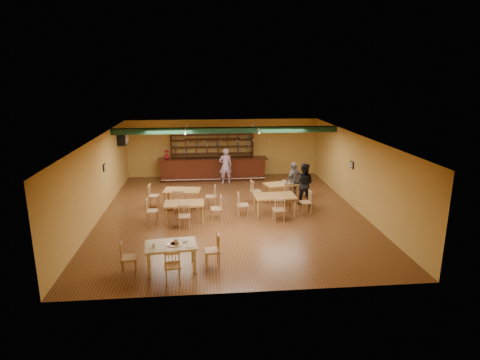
{
  "coord_description": "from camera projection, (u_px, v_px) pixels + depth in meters",
  "views": [
    {
      "loc": [
        -1.07,
        -14.87,
        5.27
      ],
      "look_at": [
        0.4,
        0.6,
        1.15
      ],
      "focal_mm": 29.92,
      "sensor_mm": 36.0,
      "label": 1
    }
  ],
  "objects": [
    {
      "name": "parmesan_shaker",
      "position": [
        154.0,
        245.0,
        10.78
      ],
      "size": [
        0.08,
        0.08,
        0.11
      ],
      "primitive_type": "cylinder",
      "rotation": [
        0.0,
        0.0,
        0.11
      ],
      "color": "#EAE5C6",
      "rests_on": "near_table"
    },
    {
      "name": "poinsettia",
      "position": [
        166.0,
        155.0,
        20.1
      ],
      "size": [
        0.33,
        0.33,
        0.46
      ],
      "primitive_type": "imported",
      "rotation": [
        0.0,
        0.0,
        0.35
      ],
      "color": "maroon",
      "rests_on": "bar_counter"
    },
    {
      "name": "dining_table_d",
      "position": [
        275.0,
        205.0,
        15.38
      ],
      "size": [
        1.6,
        0.99,
        0.78
      ],
      "primitive_type": "cube",
      "rotation": [
        0.0,
        0.0,
        0.03
      ],
      "color": "olive",
      "rests_on": "ground"
    },
    {
      "name": "dining_table_c",
      "position": [
        185.0,
        212.0,
        14.69
      ],
      "size": [
        1.47,
        0.91,
        0.73
      ],
      "primitive_type": "cube",
      "rotation": [
        0.0,
        0.0,
        0.03
      ],
      "color": "olive",
      "rests_on": "ground"
    },
    {
      "name": "dining_table_a",
      "position": [
        182.0,
        198.0,
        16.31
      ],
      "size": [
        1.56,
        1.05,
        0.73
      ],
      "primitive_type": "cube",
      "rotation": [
        0.0,
        0.0,
        -0.13
      ],
      "color": "olive",
      "rests_on": "ground"
    },
    {
      "name": "dining_table_b",
      "position": [
        280.0,
        191.0,
        17.36
      ],
      "size": [
        1.52,
        1.09,
        0.69
      ],
      "primitive_type": "cube",
      "rotation": [
        0.0,
        0.0,
        0.21
      ],
      "color": "olive",
      "rests_on": "ground"
    },
    {
      "name": "floor",
      "position": [
        231.0,
        212.0,
        15.76
      ],
      "size": [
        12.0,
        12.0,
        0.0
      ],
      "primitive_type": "plane",
      "color": "#542D18",
      "rests_on": "ground"
    },
    {
      "name": "ac_unit",
      "position": [
        123.0,
        138.0,
        18.76
      ],
      "size": [
        0.34,
        0.7,
        0.48
      ],
      "primitive_type": "cube",
      "color": "silver",
      "rests_on": "wall_left"
    },
    {
      "name": "pizza_tray",
      "position": [
        174.0,
        244.0,
        10.98
      ],
      "size": [
        0.54,
        0.54,
        0.01
      ],
      "primitive_type": "cylinder",
      "rotation": [
        0.0,
        0.0,
        0.5
      ],
      "color": "silver",
      "rests_on": "near_table"
    },
    {
      "name": "ceiling_beam",
      "position": [
        226.0,
        130.0,
        17.72
      ],
      "size": [
        10.0,
        0.3,
        0.25
      ],
      "primitive_type": "cube",
      "color": "#11331D",
      "rests_on": "ceiling"
    },
    {
      "name": "near_table",
      "position": [
        171.0,
        257.0,
        11.07
      ],
      "size": [
        1.48,
        1.04,
        0.74
      ],
      "primitive_type": "cube",
      "rotation": [
        0.0,
        0.0,
        0.11
      ],
      "color": "#CDB789",
      "rests_on": "ground"
    },
    {
      "name": "picture_right",
      "position": [
        352.0,
        165.0,
        16.26
      ],
      "size": [
        0.04,
        0.34,
        0.28
      ],
      "primitive_type": "cube",
      "color": "black",
      "rests_on": "wall_right"
    },
    {
      "name": "track_rail_right",
      "position": [
        256.0,
        126.0,
        18.41
      ],
      "size": [
        0.05,
        2.5,
        0.05
      ],
      "primitive_type": "cube",
      "color": "silver",
      "rests_on": "ceiling"
    },
    {
      "name": "patron_right_b",
      "position": [
        294.0,
        181.0,
        17.31
      ],
      "size": [
        0.99,
        0.89,
        1.61
      ],
      "primitive_type": "imported",
      "rotation": [
        0.0,
        0.0,
        3.8
      ],
      "color": "slate",
      "rests_on": "ground"
    },
    {
      "name": "side_plate",
      "position": [
        191.0,
        246.0,
        10.83
      ],
      "size": [
        0.24,
        0.24,
        0.01
      ],
      "primitive_type": "cylinder",
      "rotation": [
        0.0,
        0.0,
        0.11
      ],
      "color": "white",
      "rests_on": "near_table"
    },
    {
      "name": "back_bar_hutch",
      "position": [
        213.0,
        156.0,
        20.98
      ],
      "size": [
        4.3,
        0.4,
        2.28
      ],
      "primitive_type": "cube",
      "color": "black",
      "rests_on": "ground"
    },
    {
      "name": "napkin_stack",
      "position": [
        184.0,
        241.0,
        11.19
      ],
      "size": [
        0.24,
        0.21,
        0.03
      ],
      "primitive_type": "cube",
      "rotation": [
        0.0,
        0.0,
        0.37
      ],
      "color": "white",
      "rests_on": "near_table"
    },
    {
      "name": "pizza_server",
      "position": [
        180.0,
        243.0,
        11.04
      ],
      "size": [
        0.32,
        0.11,
        0.0
      ],
      "primitive_type": "cube",
      "rotation": [
        0.0,
        0.0,
        -0.05
      ],
      "color": "silver",
      "rests_on": "pizza_tray"
    },
    {
      "name": "track_rail_left",
      "position": [
        186.0,
        127.0,
        18.11
      ],
      "size": [
        0.05,
        2.5,
        0.05
      ],
      "primitive_type": "cube",
      "color": "silver",
      "rests_on": "ceiling"
    },
    {
      "name": "patron_right_a",
      "position": [
        304.0,
        184.0,
        16.52
      ],
      "size": [
        1.03,
        0.92,
        1.76
      ],
      "primitive_type": "imported",
      "rotation": [
        0.0,
        0.0,
        2.78
      ],
      "color": "black",
      "rests_on": "ground"
    },
    {
      "name": "bar_counter",
      "position": [
        213.0,
        169.0,
        20.52
      ],
      "size": [
        5.56,
        0.85,
        1.13
      ],
      "primitive_type": "cube",
      "color": "black",
      "rests_on": "ground"
    },
    {
      "name": "patron_bar",
      "position": [
        226.0,
        166.0,
        19.69
      ],
      "size": [
        0.71,
        0.52,
        1.79
      ],
      "primitive_type": "imported",
      "rotation": [
        0.0,
        0.0,
        3.29
      ],
      "color": "#854494",
      "rests_on": "ground"
    },
    {
      "name": "picture_left",
      "position": [
        104.0,
        167.0,
        15.83
      ],
      "size": [
        0.04,
        0.34,
        0.28
      ],
      "primitive_type": "cube",
      "color": "black",
      "rests_on": "wall_left"
    }
  ]
}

